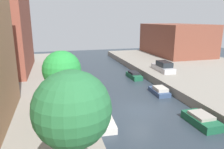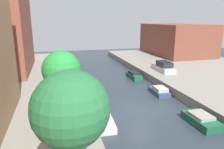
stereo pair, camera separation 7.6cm
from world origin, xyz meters
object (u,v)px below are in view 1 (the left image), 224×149
Objects in this scene: parked_car at (163,67)px; moored_boat_right_4 at (134,75)px; moored_boat_left_3 at (90,89)px; moored_boat_right_2 at (201,120)px; moored_boat_right_3 at (159,91)px; street_tree_1 at (72,110)px; low_block_right at (175,39)px; street_tree_2 at (62,70)px; moored_boat_left_2 at (102,120)px.

parked_car is 1.38× the size of moored_boat_right_4.
moored_boat_left_3 is 0.93× the size of moored_boat_right_4.
moored_boat_right_3 is at bearing 88.55° from moored_boat_right_2.
street_tree_1 reaches higher than moored_boat_right_3.
moored_boat_right_2 is at bearing -54.12° from moored_boat_left_3.
low_block_right is at bearing 41.53° from moored_boat_right_4.
low_block_right is 4.92× the size of moored_boat_right_3.
moored_boat_right_4 is (10.65, 20.95, -4.80)m from street_tree_1.
street_tree_1 is at bearing -126.64° from low_block_right.
low_block_right is at bearing 62.63° from moored_boat_right_2.
moored_boat_right_4 is at bearing 63.06° from street_tree_1.
moored_boat_right_4 reaches higher than moored_boat_left_3.
parked_car reaches higher than moored_boat_left_3.
moored_boat_right_4 is at bearing 49.52° from street_tree_2.
street_tree_1 is 1.79× the size of moored_boat_right_3.
street_tree_1 is 1.09× the size of street_tree_2.
parked_car is 1.48× the size of moored_boat_left_3.
parked_car reaches higher than moored_boat_left_2.
street_tree_2 is 5.32m from moored_boat_left_2.
parked_car is at bearing 18.06° from moored_boat_left_3.
parked_car is 16.83m from moored_boat_left_2.
moored_boat_left_3 is at bearing -148.20° from moored_boat_right_4.
street_tree_2 is at bearing -141.86° from parked_car.
parked_car is at bearing 38.14° from street_tree_2.
parked_car is 1.43× the size of moored_boat_right_2.
moored_boat_left_2 is at bearing -121.34° from moored_boat_right_4.
street_tree_1 is 13.34m from moored_boat_right_2.
street_tree_1 is 23.98m from moored_boat_right_4.
street_tree_2 reaches higher than parked_car.
moored_boat_left_3 is at bearing 160.52° from moored_boat_right_3.
street_tree_2 is at bearing -112.99° from moored_boat_left_3.
moored_boat_right_2 is 0.97× the size of moored_boat_right_4.
moored_boat_left_2 is 1.13× the size of moored_boat_right_4.
street_tree_2 is 1.08× the size of parked_car.
parked_car is 7.68m from moored_boat_right_3.
street_tree_2 is at bearing -154.43° from moored_boat_right_3.
moored_boat_left_3 is (-21.72, -17.31, -3.81)m from low_block_right.
street_tree_1 is at bearing -126.49° from parked_car.
street_tree_2 is at bearing 167.92° from moored_boat_right_2.
street_tree_1 is 18.26m from moored_boat_right_3.
street_tree_1 is 1.63× the size of moored_boat_right_4.
moored_boat_left_2 is at bearing 163.91° from moored_boat_right_2.
moored_boat_left_2 is at bearing 70.29° from street_tree_1.
street_tree_2 is at bearing 178.78° from moored_boat_left_2.
street_tree_1 is at bearing -128.70° from moored_boat_right_3.
low_block_right reaches higher than moored_boat_right_2.
moored_boat_left_3 is at bearing 125.88° from moored_boat_right_2.
street_tree_2 is 1.60× the size of moored_boat_left_3.
low_block_right reaches higher than moored_boat_left_2.
moored_boat_left_3 reaches higher than moored_boat_right_3.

